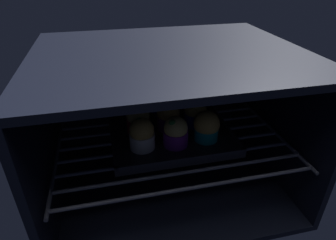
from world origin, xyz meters
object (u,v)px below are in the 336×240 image
(muffin_row0_col1, at_px, (174,132))
(muffin_row1_col1, at_px, (167,116))
(muffin_row2_col2, at_px, (189,99))
(muffin_row2_col1, at_px, (161,102))
(muffin_row1_col0, at_px, (138,119))
(muffin_row2_col0, at_px, (136,104))
(baking_tray, at_px, (168,129))
(muffin_row0_col2, at_px, (206,127))
(muffin_row0_col0, at_px, (142,134))
(muffin_row1_col2, at_px, (195,113))

(muffin_row0_col1, bearing_deg, muffin_row1_col1, 89.17)
(muffin_row2_col2, bearing_deg, muffin_row2_col1, 176.70)
(muffin_row1_col0, distance_m, muffin_row2_col0, 0.07)
(muffin_row2_col0, bearing_deg, baking_tray, -46.10)
(baking_tray, bearing_deg, muffin_row2_col1, 90.32)
(muffin_row0_col2, height_order, muffin_row2_col1, muffin_row0_col2)
(muffin_row1_col0, relative_size, muffin_row2_col0, 0.96)
(muffin_row0_col2, xyz_separation_m, muffin_row2_col0, (-0.15, 0.14, 0.00))
(muffin_row0_col0, xyz_separation_m, muffin_row0_col1, (0.07, -0.01, -0.00))
(muffin_row1_col2, bearing_deg, muffin_row1_col0, 179.72)
(muffin_row0_col2, bearing_deg, muffin_row2_col2, 89.67)
(baking_tray, xyz_separation_m, muffin_row2_col1, (-0.00, 0.08, 0.04))
(muffin_row0_col0, height_order, muffin_row1_col0, muffin_row1_col0)
(muffin_row0_col0, distance_m, muffin_row1_col1, 0.10)
(baking_tray, xyz_separation_m, muffin_row0_col2, (0.08, -0.07, 0.04))
(muffin_row0_col0, relative_size, muffin_row0_col2, 1.04)
(baking_tray, relative_size, muffin_row2_col2, 3.76)
(muffin_row0_col0, distance_m, muffin_row1_col0, 0.07)
(muffin_row0_col2, bearing_deg, muffin_row0_col0, -180.00)
(muffin_row2_col1, bearing_deg, muffin_row0_col2, -62.80)
(muffin_row0_col1, bearing_deg, muffin_row1_col0, 132.89)
(muffin_row0_col1, bearing_deg, muffin_row2_col0, 113.99)
(baking_tray, bearing_deg, muffin_row1_col1, -134.97)
(muffin_row2_col1, bearing_deg, muffin_row2_col2, -3.30)
(muffin_row2_col1, bearing_deg, muffin_row1_col0, -133.61)
(muffin_row2_col2, bearing_deg, muffin_row2_col0, -179.96)
(muffin_row1_col0, relative_size, muffin_row2_col1, 1.09)
(muffin_row0_col0, relative_size, muffin_row1_col1, 0.97)
(baking_tray, xyz_separation_m, muffin_row0_col0, (-0.08, -0.07, 0.04))
(baking_tray, distance_m, muffin_row1_col2, 0.08)
(muffin_row2_col0, bearing_deg, muffin_row2_col1, 3.72)
(muffin_row0_col1, height_order, muffin_row2_col2, muffin_row2_col2)
(muffin_row2_col0, distance_m, muffin_row2_col2, 0.15)
(muffin_row0_col0, bearing_deg, muffin_row1_col0, 88.80)
(muffin_row1_col1, relative_size, muffin_row2_col0, 0.96)
(baking_tray, relative_size, muffin_row2_col0, 3.59)
(muffin_row0_col2, relative_size, muffin_row2_col0, 0.90)
(muffin_row0_col1, bearing_deg, muffin_row0_col0, 175.16)
(muffin_row2_col1, height_order, muffin_row2_col2, muffin_row2_col2)
(muffin_row1_col2, distance_m, muffin_row2_col0, 0.16)
(muffin_row0_col2, relative_size, muffin_row2_col1, 1.02)
(muffin_row0_col2, bearing_deg, muffin_row0_col1, -175.58)
(muffin_row0_col0, xyz_separation_m, muffin_row0_col2, (0.15, 0.00, -0.00))
(muffin_row0_col2, bearing_deg, baking_tray, 137.01)
(baking_tray, height_order, muffin_row2_col0, muffin_row2_col0)
(muffin_row0_col1, bearing_deg, baking_tray, 87.28)
(muffin_row2_col2, bearing_deg, muffin_row0_col1, -118.15)
(muffin_row0_col0, height_order, muffin_row0_col2, muffin_row0_col0)
(baking_tray, distance_m, muffin_row0_col1, 0.09)
(muffin_row0_col1, height_order, muffin_row1_col1, muffin_row1_col1)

